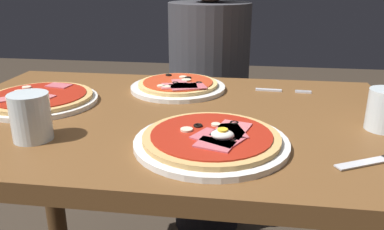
{
  "coord_description": "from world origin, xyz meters",
  "views": [
    {
      "loc": [
        0.19,
        -0.88,
        1.08
      ],
      "look_at": [
        0.08,
        -0.09,
        0.79
      ],
      "focal_mm": 36.42,
      "sensor_mm": 36.0,
      "label": 1
    }
  ],
  "objects": [
    {
      "name": "pizza_across_right",
      "position": [
        -0.01,
        0.21,
        0.77
      ],
      "size": [
        0.28,
        0.28,
        0.03
      ],
      "color": "white",
      "rests_on": "dining_table"
    },
    {
      "name": "salt_shaker",
      "position": [
        0.52,
        0.06,
        0.79
      ],
      "size": [
        0.03,
        0.03,
        0.07
      ],
      "color": "white",
      "rests_on": "dining_table"
    },
    {
      "name": "fork",
      "position": [
        0.28,
        0.23,
        0.76
      ],
      "size": [
        0.16,
        0.02,
        0.0
      ],
      "color": "silver",
      "rests_on": "dining_table"
    },
    {
      "name": "diner_person",
      "position": [
        0.04,
        0.65,
        0.56
      ],
      "size": [
        0.32,
        0.32,
        1.18
      ],
      "rotation": [
        0.0,
        0.0,
        3.14
      ],
      "color": "black",
      "rests_on": "ground"
    },
    {
      "name": "dining_table",
      "position": [
        0.0,
        0.0,
        0.63
      ],
      "size": [
        1.13,
        0.74,
        0.76
      ],
      "color": "brown",
      "rests_on": "ground"
    },
    {
      "name": "water_glass_near",
      "position": [
        -0.24,
        -0.2,
        0.8
      ],
      "size": [
        0.08,
        0.08,
        0.1
      ],
      "color": "silver",
      "rests_on": "dining_table"
    },
    {
      "name": "pizza_across_left",
      "position": [
        -0.34,
        0.03,
        0.77
      ],
      "size": [
        0.3,
        0.3,
        0.03
      ],
      "color": "white",
      "rests_on": "dining_table"
    },
    {
      "name": "pizza_foreground",
      "position": [
        0.13,
        -0.18,
        0.77
      ],
      "size": [
        0.31,
        0.31,
        0.05
      ],
      "color": "white",
      "rests_on": "dining_table"
    }
  ]
}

